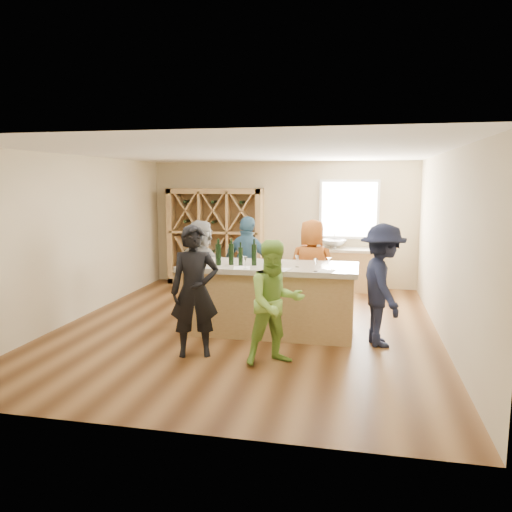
% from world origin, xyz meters
% --- Properties ---
extents(floor, '(6.00, 7.00, 0.10)m').
position_xyz_m(floor, '(0.00, 0.00, -0.05)').
color(floor, brown).
rests_on(floor, ground).
extents(ceiling, '(6.00, 7.00, 0.10)m').
position_xyz_m(ceiling, '(0.00, 0.00, 2.85)').
color(ceiling, white).
rests_on(ceiling, ground).
extents(wall_back, '(6.00, 0.10, 2.80)m').
position_xyz_m(wall_back, '(0.00, 3.55, 1.40)').
color(wall_back, '#C5B48F').
rests_on(wall_back, ground).
extents(wall_front, '(6.00, 0.10, 2.80)m').
position_xyz_m(wall_front, '(0.00, -3.55, 1.40)').
color(wall_front, '#C5B48F').
rests_on(wall_front, ground).
extents(wall_left, '(0.10, 7.00, 2.80)m').
position_xyz_m(wall_left, '(-3.05, 0.00, 1.40)').
color(wall_left, '#C5B48F').
rests_on(wall_left, ground).
extents(wall_right, '(0.10, 7.00, 2.80)m').
position_xyz_m(wall_right, '(3.05, 0.00, 1.40)').
color(wall_right, '#C5B48F').
rests_on(wall_right, ground).
extents(window_frame, '(1.30, 0.06, 1.30)m').
position_xyz_m(window_frame, '(1.50, 3.47, 1.75)').
color(window_frame, white).
rests_on(window_frame, wall_back).
extents(window_pane, '(1.18, 0.01, 1.18)m').
position_xyz_m(window_pane, '(1.50, 3.44, 1.75)').
color(window_pane, white).
rests_on(window_pane, wall_back).
extents(wine_rack, '(2.20, 0.45, 2.20)m').
position_xyz_m(wine_rack, '(-1.50, 3.27, 1.10)').
color(wine_rack, '#A88450').
rests_on(wine_rack, floor).
extents(back_counter_base, '(1.60, 0.58, 0.86)m').
position_xyz_m(back_counter_base, '(1.40, 3.20, 0.43)').
color(back_counter_base, '#A88450').
rests_on(back_counter_base, floor).
extents(back_counter_top, '(1.70, 0.62, 0.06)m').
position_xyz_m(back_counter_top, '(1.40, 3.20, 0.89)').
color(back_counter_top, '#B2A892').
rests_on(back_counter_top, back_counter_base).
extents(sink, '(0.54, 0.54, 0.19)m').
position_xyz_m(sink, '(1.20, 3.20, 1.01)').
color(sink, silver).
rests_on(sink, back_counter_top).
extents(faucet, '(0.02, 0.02, 0.30)m').
position_xyz_m(faucet, '(1.20, 3.38, 1.07)').
color(faucet, silver).
rests_on(faucet, back_counter_top).
extents(tasting_counter_base, '(2.60, 1.00, 1.00)m').
position_xyz_m(tasting_counter_base, '(0.39, -0.17, 0.50)').
color(tasting_counter_base, '#A88450').
rests_on(tasting_counter_base, floor).
extents(tasting_counter_top, '(2.72, 1.12, 0.08)m').
position_xyz_m(tasting_counter_top, '(0.39, -0.17, 1.04)').
color(tasting_counter_top, '#B2A892').
rests_on(tasting_counter_top, tasting_counter_base).
extents(wine_bottle_a, '(0.09, 0.09, 0.32)m').
position_xyz_m(wine_bottle_a, '(-0.41, -0.29, 1.24)').
color(wine_bottle_a, black).
rests_on(wine_bottle_a, tasting_counter_top).
extents(wine_bottle_b, '(0.10, 0.10, 0.32)m').
position_xyz_m(wine_bottle_b, '(-0.36, -0.40, 1.24)').
color(wine_bottle_b, black).
rests_on(wine_bottle_b, tasting_counter_top).
extents(wine_bottle_c, '(0.11, 0.11, 0.33)m').
position_xyz_m(wine_bottle_c, '(-0.18, -0.31, 1.25)').
color(wine_bottle_c, black).
rests_on(wine_bottle_c, tasting_counter_top).
extents(wine_bottle_d, '(0.09, 0.09, 0.28)m').
position_xyz_m(wine_bottle_d, '(-0.02, -0.35, 1.22)').
color(wine_bottle_d, black).
rests_on(wine_bottle_d, tasting_counter_top).
extents(wine_bottle_e, '(0.10, 0.10, 0.33)m').
position_xyz_m(wine_bottle_e, '(0.18, -0.30, 1.24)').
color(wine_bottle_e, black).
rests_on(wine_bottle_e, tasting_counter_top).
extents(wine_glass_a, '(0.10, 0.10, 0.19)m').
position_xyz_m(wine_glass_a, '(0.12, -0.66, 1.18)').
color(wine_glass_a, white).
rests_on(wine_glass_a, tasting_counter_top).
extents(wine_glass_b, '(0.08, 0.08, 0.19)m').
position_xyz_m(wine_glass_b, '(0.63, -0.65, 1.18)').
color(wine_glass_b, white).
rests_on(wine_glass_b, tasting_counter_top).
extents(wine_glass_c, '(0.08, 0.08, 0.19)m').
position_xyz_m(wine_glass_c, '(1.15, -0.64, 1.18)').
color(wine_glass_c, white).
rests_on(wine_glass_c, tasting_counter_top).
extents(wine_glass_d, '(0.07, 0.07, 0.17)m').
position_xyz_m(wine_glass_d, '(0.84, -0.31, 1.16)').
color(wine_glass_d, white).
rests_on(wine_glass_d, tasting_counter_top).
extents(wine_glass_e, '(0.07, 0.07, 0.17)m').
position_xyz_m(wine_glass_e, '(1.32, -0.45, 1.17)').
color(wine_glass_e, white).
rests_on(wine_glass_e, tasting_counter_top).
extents(tasting_menu_a, '(0.31, 0.38, 0.00)m').
position_xyz_m(tasting_menu_a, '(0.04, -0.55, 1.08)').
color(tasting_menu_a, white).
rests_on(tasting_menu_a, tasting_counter_top).
extents(tasting_menu_b, '(0.31, 0.37, 0.00)m').
position_xyz_m(tasting_menu_b, '(0.63, -0.59, 1.08)').
color(tasting_menu_b, white).
rests_on(tasting_menu_b, tasting_counter_top).
extents(tasting_menu_c, '(0.27, 0.34, 0.00)m').
position_xyz_m(tasting_menu_c, '(1.30, -0.57, 1.08)').
color(tasting_menu_c, white).
rests_on(tasting_menu_c, tasting_counter_top).
extents(person_near_left, '(0.77, 0.66, 1.79)m').
position_xyz_m(person_near_left, '(-0.40, -1.42, 0.89)').
color(person_near_left, black).
rests_on(person_near_left, floor).
extents(person_near_right, '(0.90, 0.77, 1.62)m').
position_xyz_m(person_near_right, '(0.71, -1.51, 0.81)').
color(person_near_right, '#8CC64C').
rests_on(person_near_right, floor).
extents(person_server, '(0.78, 1.23, 1.77)m').
position_xyz_m(person_server, '(2.09, -0.45, 0.88)').
color(person_server, '#191E38').
rests_on(person_server, floor).
extents(person_far_mid, '(1.14, 0.79, 1.76)m').
position_xyz_m(person_far_mid, '(-0.15, 0.73, 0.88)').
color(person_far_mid, '#335972').
rests_on(person_far_mid, floor).
extents(person_far_right, '(0.90, 0.64, 1.72)m').
position_xyz_m(person_far_right, '(0.96, 0.79, 0.86)').
color(person_far_right, '#994C19').
rests_on(person_far_right, floor).
extents(person_far_left, '(1.63, 1.25, 1.68)m').
position_xyz_m(person_far_left, '(-1.06, 0.84, 0.84)').
color(person_far_left, slate).
rests_on(person_far_left, floor).
extents(wine_glass_f, '(0.07, 0.07, 0.18)m').
position_xyz_m(wine_glass_f, '(0.34, 0.03, 1.17)').
color(wine_glass_f, white).
rests_on(wine_glass_f, tasting_counter_top).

